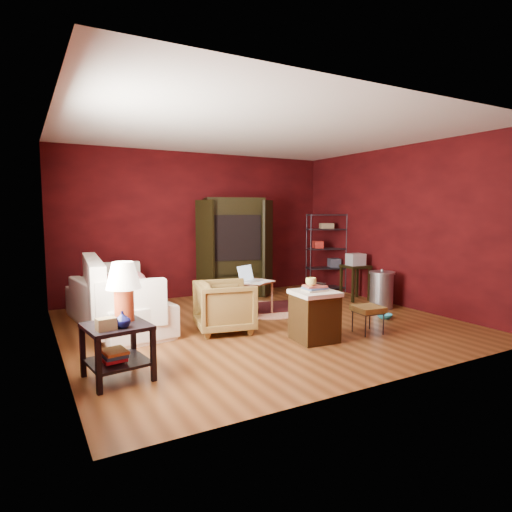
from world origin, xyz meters
The scene contains 18 objects.
room centered at (-0.04, -0.01, 1.40)m, with size 5.54×5.04×2.84m.
sofa centered at (-1.92, 0.93, 0.45)m, with size 2.32×0.68×0.91m, color white.
armchair centered at (-0.65, -0.08, 0.39)m, with size 0.76×0.71×0.78m, color black.
pet_bowl_steel centered at (1.82, -0.24, 0.11)m, with size 0.21×0.05×0.21m, color silver.
pet_bowl_turquoise centered at (1.83, -0.66, 0.12)m, with size 0.23×0.07×0.23m, color #29A2BF.
vase centered at (-2.28, -1.27, 0.63)m, with size 0.15×0.16×0.15m, color #0B0E3B.
mug centered at (0.11, -1.05, 0.79)m, with size 0.13×0.11×0.13m, color #FFF77C.
side_table centered at (-2.26, -1.06, 0.70)m, with size 0.66×0.66×1.16m.
sofa_cushions centered at (-1.92, 0.90, 0.45)m, with size 1.06×2.27×0.92m.
hamper centered at (0.18, -1.04, 0.34)m, with size 0.57×0.57×0.75m.
footstool centered at (1.03, -1.12, 0.33)m, with size 0.41×0.41×0.38m.
rug_round centered at (0.54, 0.74, 0.01)m, with size 1.75×1.75×0.01m.
rug_oriental centered at (0.60, 0.86, 0.02)m, with size 1.40×1.07×0.01m.
laptop_desk centered at (0.12, 0.54, 0.49)m, with size 0.77×0.69×0.80m.
tv_armoire centered at (0.57, 2.11, 1.01)m, with size 1.48×1.03×1.93m.
wire_shelving centered at (2.46, 1.61, 0.89)m, with size 0.86×0.59×1.61m.
small_stand centered at (2.41, 0.67, 0.66)m, with size 0.48×0.48×0.88m.
trash_can centered at (2.33, -0.08, 0.32)m, with size 0.56×0.56×0.68m.
Camera 1 is at (-3.10, -5.40, 1.67)m, focal length 30.00 mm.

